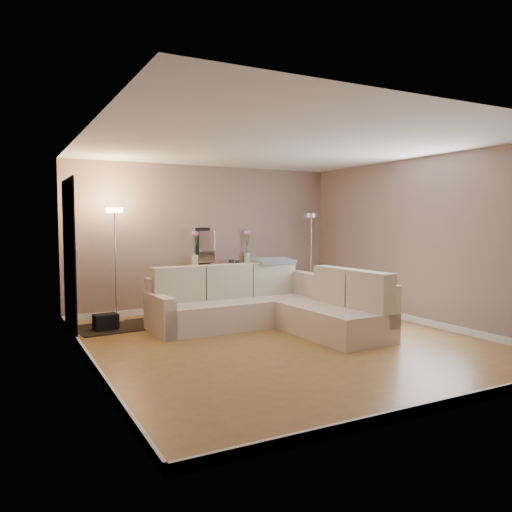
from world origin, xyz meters
name	(u,v)px	position (x,y,z in m)	size (l,w,h in m)	color
floor	(284,342)	(0.00, 0.00, -0.01)	(5.00, 5.50, 0.01)	olive
ceiling	(284,145)	(0.00, 0.00, 2.60)	(5.00, 5.50, 0.01)	white
wall_back	(206,238)	(0.00, 2.76, 1.30)	(5.00, 0.02, 2.60)	gray
wall_front	(453,258)	(0.00, -2.76, 1.30)	(5.00, 0.02, 2.60)	gray
wall_left	(86,250)	(-2.51, 0.00, 1.30)	(0.02, 5.50, 2.60)	gray
wall_right	(423,241)	(2.51, 0.00, 1.30)	(0.02, 5.50, 2.60)	gray
baseboard_back	(207,307)	(0.00, 2.73, 0.05)	(5.00, 0.03, 0.10)	white
baseboard_front	(447,404)	(0.00, -2.73, 0.05)	(5.00, 0.03, 0.10)	white
baseboard_left	(91,362)	(-2.48, 0.00, 0.05)	(0.03, 5.50, 0.10)	white
baseboard_right	(420,321)	(2.48, 0.00, 0.05)	(0.03, 5.50, 0.10)	white
doorway	(69,258)	(-2.48, 1.70, 1.10)	(0.02, 1.20, 2.20)	black
switch_plate	(78,254)	(-2.48, 0.85, 1.20)	(0.02, 0.08, 0.12)	white
sectional_sofa	(270,305)	(0.24, 0.81, 0.35)	(2.75, 2.58, 0.94)	beige
throw_blanket	(274,261)	(0.69, 1.48, 0.96)	(0.67, 0.39, 0.05)	gray
console_table	(218,286)	(0.17, 2.61, 0.44)	(1.28, 0.43, 0.78)	black
leaning_mirror	(218,246)	(0.24, 2.78, 1.15)	(0.89, 0.11, 0.70)	black
table_decor	(223,265)	(0.25, 2.58, 0.82)	(0.54, 0.13, 0.13)	#DE4A27
flower_vase_left	(195,252)	(-0.28, 2.58, 1.07)	(0.15, 0.12, 0.66)	silver
flower_vase_right	(247,250)	(0.78, 2.66, 1.07)	(0.15, 0.12, 0.66)	silver
floor_lamp_lit	(115,242)	(-1.72, 2.28, 1.29)	(0.28, 0.28, 1.82)	silver
floor_lamp_unlit	(311,240)	(1.97, 2.29, 1.24)	(0.28, 0.28, 1.76)	silver
charcoal_rug	(117,327)	(-1.79, 1.93, 0.01)	(1.19, 0.89, 0.02)	black
black_bag	(106,321)	(-1.98, 1.81, 0.13)	(0.34, 0.24, 0.22)	black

